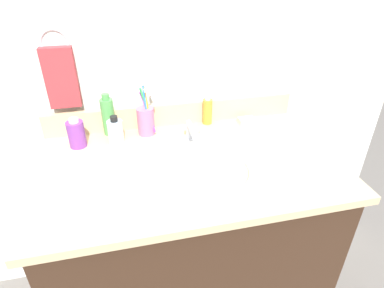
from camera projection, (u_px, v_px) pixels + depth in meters
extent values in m
cube|color=#382316|center=(190.00, 247.00, 1.30)|extent=(0.96, 0.56, 0.77)
cube|color=#D1B284|center=(189.00, 165.00, 1.10)|extent=(1.00, 0.61, 0.03)
cube|color=#D1B284|center=(174.00, 114.00, 1.31)|extent=(1.00, 0.02, 0.09)
cube|color=silver|center=(172.00, 147.00, 1.46)|extent=(2.10, 0.04, 1.30)
torus|color=silver|center=(54.00, 43.00, 1.11)|extent=(0.10, 0.01, 0.10)
cube|color=#A53338|center=(61.00, 78.00, 1.16)|extent=(0.11, 0.04, 0.22)
torus|color=white|center=(203.00, 170.00, 1.04)|extent=(0.34, 0.34, 0.02)
ellipsoid|color=white|center=(202.00, 181.00, 1.07)|extent=(0.29, 0.29, 0.11)
cylinder|color=#B2B5BA|center=(202.00, 189.00, 1.08)|extent=(0.04, 0.04, 0.01)
cube|color=silver|center=(189.00, 139.00, 1.21)|extent=(0.16, 0.05, 0.01)
cylinder|color=silver|center=(189.00, 131.00, 1.19)|extent=(0.02, 0.02, 0.06)
cylinder|color=silver|center=(191.00, 128.00, 1.15)|extent=(0.02, 0.09, 0.02)
cylinder|color=silver|center=(175.00, 135.00, 1.19)|extent=(0.03, 0.03, 0.04)
cylinder|color=silver|center=(204.00, 132.00, 1.21)|extent=(0.03, 0.03, 0.04)
cylinder|color=#7A3899|center=(76.00, 134.00, 1.15)|extent=(0.06, 0.06, 0.10)
cylinder|color=white|center=(74.00, 120.00, 1.13)|extent=(0.03, 0.03, 0.01)
cylinder|color=silver|center=(116.00, 132.00, 1.18)|extent=(0.06, 0.06, 0.09)
cylinder|color=black|center=(114.00, 119.00, 1.16)|extent=(0.03, 0.03, 0.02)
cylinder|color=gold|center=(207.00, 112.00, 1.31)|extent=(0.04, 0.04, 0.10)
cylinder|color=white|center=(208.00, 97.00, 1.28)|extent=(0.02, 0.02, 0.03)
cylinder|color=#4C9E4C|center=(108.00, 117.00, 1.22)|extent=(0.05, 0.05, 0.14)
cylinder|color=#4C9E4C|center=(105.00, 97.00, 1.18)|extent=(0.03, 0.03, 0.02)
cylinder|color=#D16693|center=(146.00, 121.00, 1.23)|extent=(0.07, 0.07, 0.11)
cylinder|color=#B23FBF|center=(148.00, 113.00, 1.21)|extent=(0.05, 0.04, 0.16)
cube|color=white|center=(153.00, 98.00, 1.17)|extent=(0.01, 0.02, 0.01)
cylinder|color=orange|center=(148.00, 110.00, 1.21)|extent=(0.03, 0.01, 0.18)
cube|color=white|center=(149.00, 89.00, 1.17)|extent=(0.01, 0.02, 0.01)
cylinder|color=blue|center=(146.00, 110.00, 1.20)|extent=(0.01, 0.03, 0.19)
cube|color=white|center=(146.00, 90.00, 1.15)|extent=(0.01, 0.02, 0.01)
cylinder|color=yellow|center=(148.00, 111.00, 1.21)|extent=(0.02, 0.02, 0.17)
cube|color=white|center=(148.00, 93.00, 1.16)|extent=(0.01, 0.02, 0.01)
cylinder|color=green|center=(147.00, 108.00, 1.22)|extent=(0.05, 0.05, 0.18)
cube|color=white|center=(150.00, 87.00, 1.20)|extent=(0.01, 0.02, 0.01)
cube|color=white|center=(246.00, 121.00, 1.33)|extent=(0.06, 0.04, 0.02)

